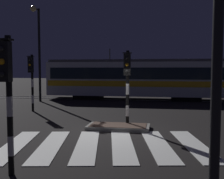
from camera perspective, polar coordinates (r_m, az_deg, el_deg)
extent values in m
plane|color=black|center=(10.94, 0.29, -8.95)|extent=(120.00, 120.00, 0.00)
cube|color=#59595E|center=(22.16, 5.14, -2.21)|extent=(80.00, 0.12, 0.03)
cube|color=#59595E|center=(23.58, 5.42, -1.82)|extent=(80.00, 0.12, 0.03)
cube|color=silver|center=(9.76, -19.29, -10.77)|extent=(1.40, 3.98, 0.02)
cube|color=silver|center=(9.46, -12.42, -11.11)|extent=(1.40, 3.98, 0.02)
cube|color=silver|center=(9.30, -5.20, -11.30)|extent=(1.40, 3.98, 0.02)
cube|color=silver|center=(9.29, 2.17, -11.31)|extent=(1.40, 3.98, 0.02)
cube|color=silver|center=(9.42, 9.44, -11.14)|extent=(1.40, 3.98, 0.02)
cube|color=silver|center=(9.69, 16.40, -10.82)|extent=(1.40, 3.98, 0.02)
cube|color=slate|center=(11.68, 1.31, -7.71)|extent=(2.57, 1.21, 0.16)
cube|color=#4C382D|center=(11.66, 1.31, -7.28)|extent=(2.31, 1.09, 0.02)
cylinder|color=black|center=(12.10, 3.17, -6.55)|extent=(0.14, 0.14, 0.47)
cylinder|color=white|center=(12.02, 3.18, -4.36)|extent=(0.14, 0.14, 0.47)
cylinder|color=black|center=(11.96, 3.19, -2.15)|extent=(0.14, 0.14, 0.47)
cylinder|color=white|center=(11.91, 3.20, 0.09)|extent=(0.14, 0.14, 0.47)
cylinder|color=black|center=(11.89, 3.21, 2.34)|extent=(0.14, 0.14, 0.47)
cylinder|color=white|center=(11.88, 3.22, 4.59)|extent=(0.14, 0.14, 0.47)
cylinder|color=black|center=(11.90, 3.23, 6.84)|extent=(0.14, 0.14, 0.47)
cube|color=black|center=(11.72, 3.13, 5.09)|extent=(0.28, 0.20, 0.90)
sphere|color=black|center=(11.61, 3.07, 6.48)|extent=(0.14, 0.14, 0.14)
sphere|color=orange|center=(11.61, 3.06, 5.10)|extent=(0.14, 0.14, 0.14)
sphere|color=black|center=(11.61, 3.06, 3.72)|extent=(0.14, 0.14, 0.14)
cube|color=black|center=(11.73, 3.14, 7.48)|extent=(0.36, 0.24, 0.04)
cylinder|color=black|center=(17.12, -15.89, -3.51)|extent=(0.14, 0.14, 0.48)
cylinder|color=white|center=(17.06, -15.92, -1.92)|extent=(0.14, 0.14, 0.48)
cylinder|color=black|center=(17.02, -15.96, -0.33)|extent=(0.14, 0.14, 0.48)
cylinder|color=white|center=(16.99, -15.99, 1.27)|extent=(0.14, 0.14, 0.48)
cylinder|color=black|center=(16.97, -16.02, 2.88)|extent=(0.14, 0.14, 0.48)
cylinder|color=white|center=(16.97, -16.06, 4.49)|extent=(0.14, 0.14, 0.48)
cylinder|color=black|center=(16.98, -16.09, 6.09)|extent=(0.14, 0.14, 0.48)
cube|color=black|center=(16.82, -16.32, 4.87)|extent=(0.28, 0.20, 0.90)
sphere|color=black|center=(16.72, -16.50, 5.83)|extent=(0.14, 0.14, 0.14)
sphere|color=orange|center=(16.72, -16.48, 4.87)|extent=(0.14, 0.14, 0.14)
sphere|color=black|center=(16.72, -16.46, 3.91)|extent=(0.14, 0.14, 0.14)
cube|color=black|center=(16.83, -16.35, 6.54)|extent=(0.36, 0.24, 0.04)
cylinder|color=black|center=(7.20, -19.93, -14.36)|extent=(0.14, 0.14, 0.47)
cylinder|color=white|center=(7.07, -20.02, -10.78)|extent=(0.14, 0.14, 0.47)
cylinder|color=black|center=(6.96, -20.12, -7.07)|extent=(0.14, 0.14, 0.47)
cylinder|color=white|center=(6.89, -20.22, -3.27)|extent=(0.14, 0.14, 0.47)
cylinder|color=black|center=(6.85, -20.32, 0.60)|extent=(0.14, 0.14, 0.47)
cylinder|color=white|center=(6.84, -20.42, 4.50)|extent=(0.14, 0.14, 0.47)
cylinder|color=black|center=(6.86, -20.52, 8.39)|extent=(0.14, 0.14, 0.47)
cube|color=black|center=(6.69, -21.18, 5.33)|extent=(0.28, 0.20, 0.90)
sphere|color=black|center=(6.61, -21.74, 7.77)|extent=(0.14, 0.14, 0.14)
sphere|color=orange|center=(6.60, -21.67, 5.34)|extent=(0.14, 0.14, 0.14)
sphere|color=black|center=(6.60, -21.60, 2.91)|extent=(0.14, 0.14, 0.14)
cube|color=black|center=(6.72, -21.29, 9.51)|extent=(0.36, 0.24, 0.04)
cylinder|color=black|center=(22.04, -14.63, 6.74)|extent=(0.18, 0.18, 7.02)
cylinder|color=black|center=(22.06, -15.30, 15.67)|extent=(0.10, 0.90, 0.10)
sphere|color=#F9E08C|center=(21.64, -15.82, 15.66)|extent=(0.44, 0.44, 0.44)
cylinder|color=black|center=(5.14, 20.96, 14.92)|extent=(0.18, 0.18, 6.95)
cube|color=silver|center=(22.76, 4.91, 2.22)|extent=(14.40, 2.50, 2.70)
cube|color=yellow|center=(21.51, 4.62, 1.17)|extent=(14.11, 0.04, 0.44)
cube|color=yellow|center=(24.04, 5.16, 1.49)|extent=(14.11, 0.04, 0.44)
cube|color=black|center=(21.49, 4.64, 3.30)|extent=(13.68, 0.03, 0.90)
cube|color=#4C4C51|center=(22.75, 4.94, 5.87)|extent=(14.11, 2.30, 0.20)
cylinder|color=#262628|center=(23.06, -0.45, 7.11)|extent=(0.08, 0.08, 1.00)
cube|color=black|center=(22.88, 14.83, -1.72)|extent=(2.20, 2.00, 0.35)
cube|color=black|center=(23.53, -4.77, -1.43)|extent=(2.20, 2.00, 0.35)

